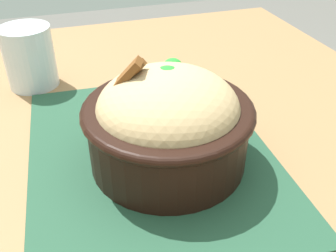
% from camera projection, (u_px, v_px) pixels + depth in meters
% --- Properties ---
extents(table, '(1.01, 0.89, 0.74)m').
position_uv_depth(table, '(144.00, 199.00, 0.53)').
color(table, olive).
rests_on(table, ground_plane).
extents(placemat, '(0.39, 0.31, 0.00)m').
position_uv_depth(placemat, '(151.00, 155.00, 0.48)').
color(placemat, '#1E422D').
rests_on(placemat, table).
extents(bowl, '(0.22, 0.22, 0.13)m').
position_uv_depth(bowl, '(168.00, 121.00, 0.44)').
color(bowl, black).
rests_on(bowl, placemat).
extents(fork, '(0.03, 0.13, 0.00)m').
position_uv_depth(fork, '(125.00, 113.00, 0.56)').
color(fork, silver).
rests_on(fork, placemat).
extents(drinking_glass, '(0.08, 0.08, 0.10)m').
position_uv_depth(drinking_glass, '(30.00, 60.00, 0.62)').
color(drinking_glass, silver).
rests_on(drinking_glass, table).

